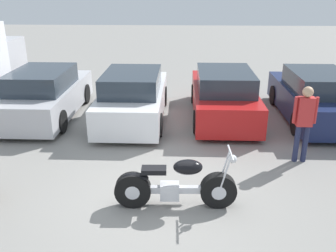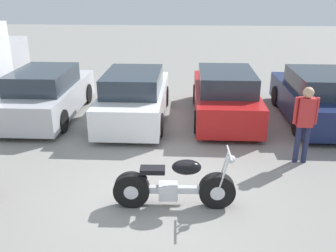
# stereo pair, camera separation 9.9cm
# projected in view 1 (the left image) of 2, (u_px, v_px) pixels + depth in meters

# --- Properties ---
(ground_plane) EXTENTS (60.00, 60.00, 0.00)m
(ground_plane) POSITION_uv_depth(u_px,v_px,m) (160.00, 199.00, 7.06)
(ground_plane) COLOR gray
(motorcycle) EXTENTS (2.20, 0.62, 1.09)m
(motorcycle) POSITION_uv_depth(u_px,v_px,m) (174.00, 185.00, 6.70)
(motorcycle) COLOR black
(motorcycle) RESTS_ON ground_plane
(parked_car_silver) EXTENTS (1.82, 4.31, 1.47)m
(parked_car_silver) POSITION_uv_depth(u_px,v_px,m) (46.00, 95.00, 11.15)
(parked_car_silver) COLOR #BCBCC1
(parked_car_silver) RESTS_ON ground_plane
(parked_car_white) EXTENTS (1.82, 4.31, 1.47)m
(parked_car_white) POSITION_uv_depth(u_px,v_px,m) (133.00, 97.00, 10.91)
(parked_car_white) COLOR white
(parked_car_white) RESTS_ON ground_plane
(parked_car_red) EXTENTS (1.82, 4.31, 1.47)m
(parked_car_red) POSITION_uv_depth(u_px,v_px,m) (223.00, 96.00, 11.07)
(parked_car_red) COLOR red
(parked_car_red) RESTS_ON ground_plane
(parked_car_navy) EXTENTS (1.82, 4.31, 1.47)m
(parked_car_navy) POSITION_uv_depth(u_px,v_px,m) (314.00, 97.00, 10.92)
(parked_car_navy) COLOR #19234C
(parked_car_navy) RESTS_ON ground_plane
(person_standing) EXTENTS (0.52, 0.24, 1.76)m
(person_standing) POSITION_uv_depth(u_px,v_px,m) (304.00, 118.00, 8.18)
(person_standing) COLOR #232847
(person_standing) RESTS_ON ground_plane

